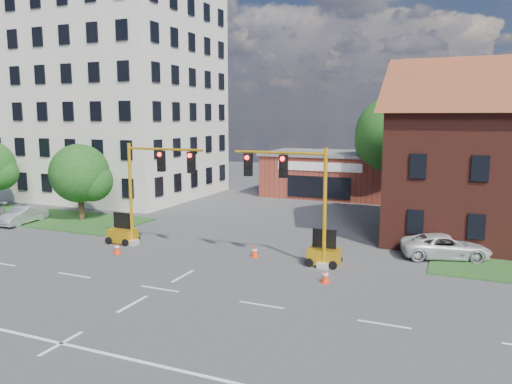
% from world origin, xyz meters
% --- Properties ---
extents(ground, '(120.00, 120.00, 0.00)m').
position_xyz_m(ground, '(0.00, 0.00, 0.00)').
color(ground, '#464648').
rests_on(ground, ground).
extents(grass_verge_nw, '(22.00, 6.00, 0.08)m').
position_xyz_m(grass_verge_nw, '(-20.00, 10.00, 0.04)').
color(grass_verge_nw, '#23511E').
rests_on(grass_verge_nw, ground).
extents(lane_markings, '(60.00, 36.00, 0.01)m').
position_xyz_m(lane_markings, '(0.00, -3.00, 0.01)').
color(lane_markings, white).
rests_on(lane_markings, ground).
extents(office_block, '(18.40, 15.40, 20.60)m').
position_xyz_m(office_block, '(-20.00, 21.90, 10.31)').
color(office_block, beige).
rests_on(office_block, ground).
extents(brick_shop, '(12.40, 8.40, 4.30)m').
position_xyz_m(brick_shop, '(0.00, 29.98, 2.16)').
color(brick_shop, maroon).
rests_on(brick_shop, ground).
extents(tree_large, '(7.23, 6.88, 9.62)m').
position_xyz_m(tree_large, '(6.85, 27.08, 5.92)').
color(tree_large, '#342313').
rests_on(tree_large, ground).
extents(tree_nw_front, '(4.60, 4.38, 5.76)m').
position_xyz_m(tree_nw_front, '(-13.78, 10.58, 3.42)').
color(tree_nw_front, '#342313').
rests_on(tree_nw_front, ground).
extents(signal_mast_west, '(5.30, 0.60, 6.20)m').
position_xyz_m(signal_mast_west, '(-4.36, 6.00, 3.92)').
color(signal_mast_west, '#9C9B96').
rests_on(signal_mast_west, ground).
extents(signal_mast_east, '(5.30, 0.60, 6.20)m').
position_xyz_m(signal_mast_east, '(4.36, 6.00, 3.92)').
color(signal_mast_east, '#9C9B96').
rests_on(signal_mast_east, ground).
extents(trailer_west, '(1.66, 1.15, 1.83)m').
position_xyz_m(trailer_west, '(-6.82, 6.13, 0.57)').
color(trailer_west, '#F4AA14').
rests_on(trailer_west, ground).
extents(trailer_east, '(1.63, 1.09, 1.84)m').
position_xyz_m(trailer_east, '(5.88, 6.48, 0.58)').
color(trailer_east, '#F4AA14').
rests_on(trailer_east, ground).
extents(cone_a, '(0.40, 0.40, 0.70)m').
position_xyz_m(cone_a, '(-5.56, 4.00, 0.34)').
color(cone_a, '#FF360D').
rests_on(cone_a, ground).
extents(cone_b, '(0.40, 0.40, 0.70)m').
position_xyz_m(cone_b, '(1.93, 6.43, 0.34)').
color(cone_b, '#FF360D').
rests_on(cone_b, ground).
extents(cone_c, '(0.40, 0.40, 0.70)m').
position_xyz_m(cone_c, '(6.71, 3.75, 0.34)').
color(cone_c, '#FF360D').
rests_on(cone_c, ground).
extents(cone_d, '(0.40, 0.40, 0.70)m').
position_xyz_m(cone_d, '(5.50, 7.56, 0.34)').
color(cone_d, '#FF360D').
rests_on(cone_d, ground).
extents(pickup_white, '(5.19, 3.47, 1.32)m').
position_xyz_m(pickup_white, '(11.69, 10.40, 0.66)').
color(pickup_white, silver).
rests_on(pickup_white, ground).
extents(sedan_silver_front, '(1.61, 3.96, 1.28)m').
position_xyz_m(sedan_silver_front, '(-17.12, 7.88, 0.64)').
color(sedan_silver_front, '#B0B3B8').
rests_on(sedan_silver_front, ground).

